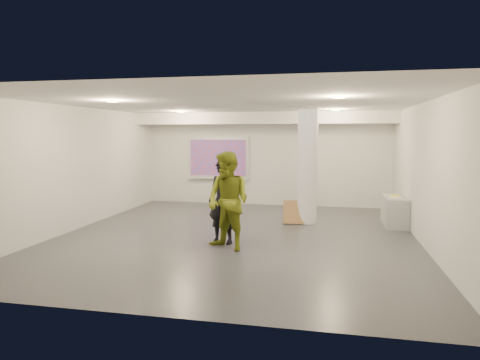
% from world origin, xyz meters
% --- Properties ---
extents(floor, '(8.00, 9.00, 0.01)m').
position_xyz_m(floor, '(0.00, 0.00, 0.00)').
color(floor, '#35373D').
rests_on(floor, ground).
extents(ceiling, '(8.00, 9.00, 0.01)m').
position_xyz_m(ceiling, '(0.00, 0.00, 3.00)').
color(ceiling, silver).
rests_on(ceiling, floor).
extents(wall_back, '(8.00, 0.01, 3.00)m').
position_xyz_m(wall_back, '(0.00, 4.50, 1.50)').
color(wall_back, silver).
rests_on(wall_back, floor).
extents(wall_front, '(8.00, 0.01, 3.00)m').
position_xyz_m(wall_front, '(0.00, -4.50, 1.50)').
color(wall_front, silver).
rests_on(wall_front, floor).
extents(wall_left, '(0.01, 9.00, 3.00)m').
position_xyz_m(wall_left, '(-4.00, 0.00, 1.50)').
color(wall_left, silver).
rests_on(wall_left, floor).
extents(wall_right, '(0.01, 9.00, 3.00)m').
position_xyz_m(wall_right, '(4.00, 0.00, 1.50)').
color(wall_right, silver).
rests_on(wall_right, floor).
extents(soffit_band, '(8.00, 1.10, 0.36)m').
position_xyz_m(soffit_band, '(0.00, 3.95, 2.82)').
color(soffit_band, white).
rests_on(soffit_band, ceiling).
extents(downlight_nw, '(0.22, 0.22, 0.02)m').
position_xyz_m(downlight_nw, '(-2.20, 2.50, 2.98)').
color(downlight_nw, '#E5C672').
rests_on(downlight_nw, ceiling).
extents(downlight_ne, '(0.22, 0.22, 0.02)m').
position_xyz_m(downlight_ne, '(2.20, 2.50, 2.98)').
color(downlight_ne, '#E5C672').
rests_on(downlight_ne, ceiling).
extents(downlight_sw, '(0.22, 0.22, 0.02)m').
position_xyz_m(downlight_sw, '(-2.20, -1.50, 2.98)').
color(downlight_sw, '#E5C672').
rests_on(downlight_sw, ceiling).
extents(downlight_se, '(0.22, 0.22, 0.02)m').
position_xyz_m(downlight_se, '(2.20, -1.50, 2.98)').
color(downlight_se, '#E5C672').
rests_on(downlight_se, ceiling).
extents(column, '(0.52, 0.52, 3.00)m').
position_xyz_m(column, '(1.50, 1.80, 1.50)').
color(column, white).
rests_on(column, floor).
extents(projection_screen, '(2.10, 0.13, 1.42)m').
position_xyz_m(projection_screen, '(-1.60, 4.45, 1.53)').
color(projection_screen, silver).
rests_on(projection_screen, wall_back).
extents(credenza, '(0.54, 1.28, 0.74)m').
position_xyz_m(credenza, '(3.72, 1.93, 0.37)').
color(credenza, '#989B9E').
rests_on(credenza, floor).
extents(papers_stack, '(0.26, 0.32, 0.02)m').
position_xyz_m(papers_stack, '(3.70, 1.71, 0.75)').
color(papers_stack, white).
rests_on(papers_stack, credenza).
extents(postit_pad, '(0.22, 0.29, 0.03)m').
position_xyz_m(postit_pad, '(3.72, 1.99, 0.76)').
color(postit_pad, yellow).
rests_on(postit_pad, credenza).
extents(cardboard_back, '(0.53, 0.22, 0.56)m').
position_xyz_m(cardboard_back, '(1.33, 1.78, 0.28)').
color(cardboard_back, '#9A6F40').
rests_on(cardboard_back, floor).
extents(cardboard_front, '(0.58, 0.31, 0.60)m').
position_xyz_m(cardboard_front, '(1.18, 1.63, 0.30)').
color(cardboard_front, '#9A6F40').
rests_on(cardboard_front, floor).
extents(woman, '(0.72, 0.54, 1.80)m').
position_xyz_m(woman, '(-0.14, -0.69, 0.90)').
color(woman, black).
rests_on(woman, floor).
extents(man, '(1.20, 1.12, 1.99)m').
position_xyz_m(man, '(0.09, -1.18, 0.99)').
color(man, olive).
rests_on(man, floor).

